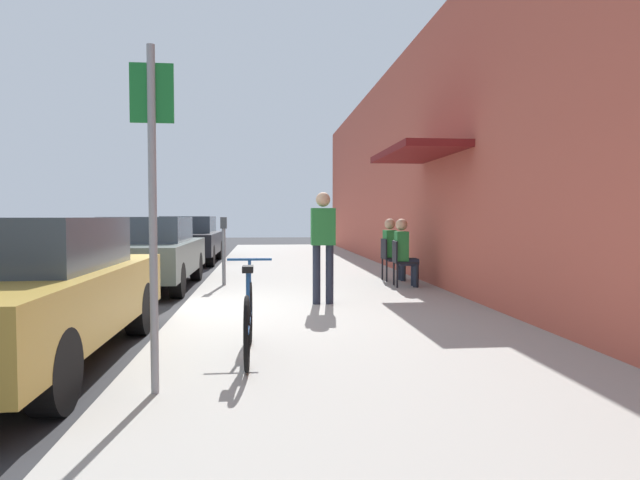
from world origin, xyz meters
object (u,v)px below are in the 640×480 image
Objects in this scene: parking_meter at (224,246)px; seated_patron_1 at (393,247)px; bicycle_0 at (249,319)px; seated_patron_0 at (404,250)px; street_sign at (153,192)px; parked_car_0 at (23,290)px; pedestrian_standing at (323,238)px; parked_car_2 at (189,239)px; cafe_chair_1 at (390,256)px; cafe_chair_0 at (401,260)px; parked_car_1 at (148,252)px.

parking_meter is 3.46m from seated_patron_1.
seated_patron_0 is (2.81, 4.92, 0.34)m from bicycle_0.
street_sign is 1.52× the size of bicycle_0.
pedestrian_standing is (3.22, 2.71, 0.38)m from parked_car_0.
street_sign reaches higher than seated_patron_1.
parked_car_2 is 7.94m from cafe_chair_1.
cafe_chair_0 is at bearing -93.58° from seated_patron_1.
pedestrian_standing is at bearing 70.92° from bicycle_0.
cafe_chair_0 is at bearing 43.14° from parked_car_0.
street_sign reaches higher than parked_car_0.
bicycle_0 is 6.53m from seated_patron_1.
pedestrian_standing is (3.22, -9.10, 0.37)m from parked_car_2.
pedestrian_standing is (3.22, -3.03, 0.38)m from parked_car_1.
street_sign is (1.50, -13.14, 0.89)m from parked_car_2.
pedestrian_standing reaches higher than seated_patron_0.
parked_car_0 is at bearing -139.92° from pedestrian_standing.
pedestrian_standing is (-1.71, -2.87, 0.50)m from cafe_chair_1.
seated_patron_0 is at bearing -55.28° from parked_car_2.
parked_car_0 is at bearing -137.23° from seated_patron_0.
seated_patron_1 is at bearing 86.42° from cafe_chair_0.
parking_meter is 5.55m from bicycle_0.
street_sign is at bearing -90.44° from parking_meter.
street_sign is 2.99× the size of cafe_chair_0.
seated_patron_1 is (4.99, -6.23, 0.07)m from parked_car_2.
pedestrian_standing is (1.05, 3.02, 0.64)m from bicycle_0.
parking_meter reaches higher than seated_patron_0.
street_sign is 6.94m from cafe_chair_0.
parking_meter is at bearing 170.36° from cafe_chair_0.
parked_car_1 reaches higher than bicycle_0.
seated_patron_0 reaches higher than cafe_chair_1.
seated_patron_1 is (3.49, 6.91, -0.82)m from street_sign.
pedestrian_standing is at bearing 40.08° from parked_car_0.
seated_patron_1 is at bearing 0.91° from cafe_chair_1.
seated_patron_1 is at bearing 6.41° from parking_meter.
parking_meter is 3.00m from pedestrian_standing.
pedestrian_standing is at bearing -131.81° from cafe_chair_0.
cafe_chair_0 is (4.93, -7.19, -0.12)m from parked_car_2.
parked_car_1 is 7.29m from street_sign.
pedestrian_standing reaches higher than cafe_chair_1.
parked_car_1 is 4.44m from pedestrian_standing.
cafe_chair_0 is 0.20m from seated_patron_0.
bicycle_0 is 1.33× the size of seated_patron_0.
street_sign reaches higher than seated_patron_0.
seated_patron_0 is (4.99, -1.13, 0.07)m from parked_car_1.
seated_patron_0 is at bearing 60.28° from bicycle_0.
parked_car_1 is (0.00, 5.74, 0.00)m from parked_car_0.
parked_car_2 is 6.80m from parking_meter.
parking_meter is at bearing -173.59° from seated_patron_1.
parked_car_0 is at bearing -131.46° from cafe_chair_1.
parked_car_1 is 2.57× the size of bicycle_0.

